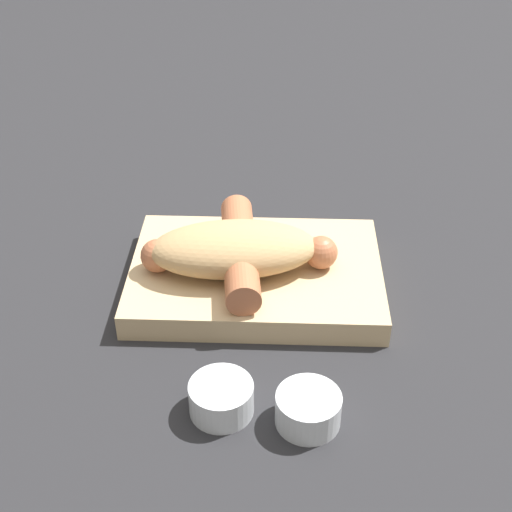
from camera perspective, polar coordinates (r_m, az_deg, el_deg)
name	(u,v)px	position (r m, az deg, el deg)	size (l,w,h in m)	color
ground_plane	(256,285)	(0.69, 0.00, -2.37)	(3.00, 3.00, 0.00)	#232326
food_tray	(256,275)	(0.68, 0.00, -1.54)	(0.24, 0.17, 0.02)	tan
bread_roll	(234,249)	(0.66, -1.80, 0.58)	(0.16, 0.09, 0.04)	tan
sausage	(240,253)	(0.66, -1.32, 0.26)	(0.18, 0.15, 0.03)	#B26642
pickled_veggies	(201,242)	(0.70, -4.44, 1.16)	(0.04, 0.06, 0.00)	orange
condiment_cup_near	(221,400)	(0.56, -2.79, -11.40)	(0.05, 0.05, 0.03)	silver
condiment_cup_far	(308,411)	(0.56, 4.19, -12.23)	(0.05, 0.05, 0.03)	silver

